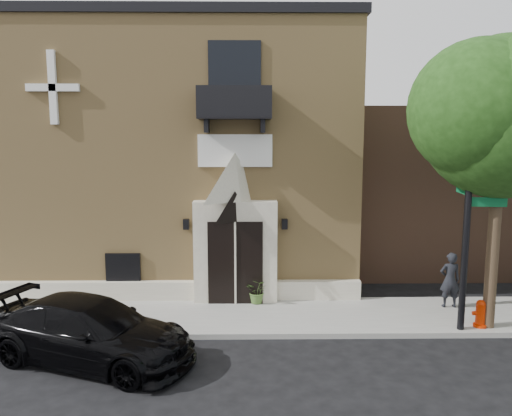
{
  "coord_description": "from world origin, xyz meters",
  "views": [
    {
      "loc": [
        -0.57,
        -12.59,
        5.35
      ],
      "look_at": [
        -0.36,
        2.0,
        3.24
      ],
      "focal_mm": 35.0,
      "sensor_mm": 36.0,
      "label": 1
    }
  ],
  "objects": [
    {
      "name": "street_tree_left",
      "position": [
        6.03,
        0.35,
        5.87
      ],
      "size": [
        4.97,
        4.38,
        7.77
      ],
      "color": "#38281C",
      "rests_on": "sidewalk"
    },
    {
      "name": "ground",
      "position": [
        0.0,
        0.0,
        0.0
      ],
      "size": [
        120.0,
        120.0,
        0.0
      ],
      "primitive_type": "plane",
      "color": "black",
      "rests_on": "ground"
    },
    {
      "name": "church",
      "position": [
        -2.99,
        7.95,
        4.63
      ],
      "size": [
        12.2,
        11.01,
        9.3
      ],
      "color": "tan",
      "rests_on": "ground"
    },
    {
      "name": "sidewalk",
      "position": [
        1.0,
        1.5,
        0.07
      ],
      "size": [
        42.0,
        3.0,
        0.15
      ],
      "primitive_type": "cube",
      "color": "gray",
      "rests_on": "ground"
    },
    {
      "name": "pedestrian_near",
      "position": [
        5.56,
        2.06,
        1.0
      ],
      "size": [
        0.62,
        0.41,
        1.71
      ],
      "primitive_type": "imported",
      "rotation": [
        0.0,
        0.0,
        3.15
      ],
      "color": "black",
      "rests_on": "sidewalk"
    },
    {
      "name": "black_sedan",
      "position": [
        -4.36,
        -1.23,
        0.76
      ],
      "size": [
        5.62,
        3.79,
        1.51
      ],
      "primitive_type": "imported",
      "rotation": [
        0.0,
        0.0,
        1.22
      ],
      "color": "black",
      "rests_on": "ground"
    },
    {
      "name": "fire_hydrant",
      "position": [
        5.77,
        0.43,
        0.53
      ],
      "size": [
        0.44,
        0.35,
        0.77
      ],
      "color": "#BD2200",
      "rests_on": "sidewalk"
    },
    {
      "name": "street_sign",
      "position": [
        5.19,
        0.29,
        3.55
      ],
      "size": [
        1.07,
        1.1,
        6.76
      ],
      "rotation": [
        0.0,
        0.0,
        -0.1
      ],
      "color": "black",
      "rests_on": "sidewalk"
    },
    {
      "name": "planter",
      "position": [
        -0.31,
        2.48,
        0.55
      ],
      "size": [
        0.88,
        0.83,
        0.79
      ],
      "primitive_type": "imported",
      "rotation": [
        0.0,
        0.0,
        -0.36
      ],
      "color": "#4C6E30",
      "rests_on": "sidewalk"
    }
  ]
}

